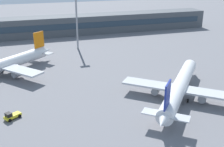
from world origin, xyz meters
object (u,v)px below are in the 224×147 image
at_px(baggage_tug_yellow, 12,116).
at_px(floodlight_tower_west, 76,13).
at_px(airplane_mid, 0,66).
at_px(airplane_near, 180,86).

xyz_separation_m(baggage_tug_yellow, floodlight_tower_west, (25.02, 51.22, 13.40)).
bearing_deg(floodlight_tower_west, airplane_mid, -140.94).
bearing_deg(airplane_near, floodlight_tower_west, 106.35).
bearing_deg(airplane_mid, floodlight_tower_west, 39.06).
xyz_separation_m(airplane_near, floodlight_tower_west, (-15.50, 52.82, 11.06)).
xyz_separation_m(airplane_mid, baggage_tug_yellow, (3.33, -28.22, -2.41)).
relative_size(baggage_tug_yellow, floodlight_tower_west, 0.16).
bearing_deg(airplane_near, airplane_mid, 145.78).
height_order(airplane_near, airplane_mid, airplane_mid).
distance_m(airplane_near, floodlight_tower_west, 56.15).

